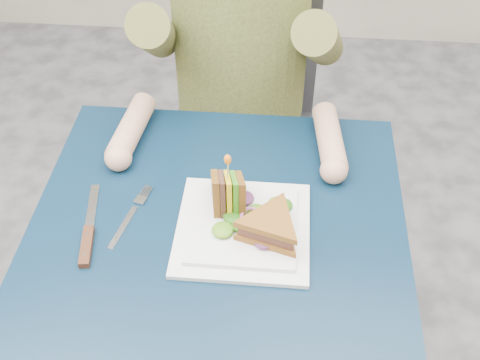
# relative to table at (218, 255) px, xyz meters

# --- Properties ---
(table) EXTENTS (0.75, 0.75, 0.73)m
(table) POSITION_rel_table_xyz_m (0.00, 0.00, 0.00)
(table) COLOR black
(table) RESTS_ON ground
(chair) EXTENTS (0.42, 0.40, 0.93)m
(chair) POSITION_rel_table_xyz_m (0.00, 0.65, -0.11)
(chair) COLOR #47474C
(chair) RESTS_ON ground
(diner) EXTENTS (0.54, 0.59, 0.74)m
(diner) POSITION_rel_table_xyz_m (-0.00, 0.54, 0.26)
(diner) COLOR #535828
(diner) RESTS_ON chair
(plate) EXTENTS (0.26, 0.26, 0.02)m
(plate) POSITION_rel_table_xyz_m (0.05, 0.00, 0.09)
(plate) COLOR white
(plate) RESTS_ON table
(sandwich_flat) EXTENTS (0.18, 0.18, 0.05)m
(sandwich_flat) POSITION_rel_table_xyz_m (0.11, -0.02, 0.12)
(sandwich_flat) COLOR brown
(sandwich_flat) RESTS_ON plate
(sandwich_upright) EXTENTS (0.09, 0.14, 0.14)m
(sandwich_upright) POSITION_rel_table_xyz_m (0.02, 0.05, 0.13)
(sandwich_upright) COLOR brown
(sandwich_upright) RESTS_ON plate
(fork) EXTENTS (0.06, 0.18, 0.01)m
(fork) POSITION_rel_table_xyz_m (-0.18, 0.02, 0.08)
(fork) COLOR silver
(fork) RESTS_ON table
(knife) EXTENTS (0.06, 0.22, 0.02)m
(knife) POSITION_rel_table_xyz_m (-0.24, -0.05, 0.09)
(knife) COLOR silver
(knife) RESTS_ON table
(toothpick) EXTENTS (0.01, 0.01, 0.06)m
(toothpick) POSITION_rel_table_xyz_m (0.02, 0.05, 0.20)
(toothpick) COLOR tan
(toothpick) RESTS_ON sandwich_upright
(toothpick_frill) EXTENTS (0.01, 0.01, 0.02)m
(toothpick_frill) POSITION_rel_table_xyz_m (0.02, 0.05, 0.23)
(toothpick_frill) COLOR orange
(toothpick_frill) RESTS_ON sandwich_upright
(lettuce_spill) EXTENTS (0.15, 0.13, 0.02)m
(lettuce_spill) POSITION_rel_table_xyz_m (0.06, 0.01, 0.11)
(lettuce_spill) COLOR #337A14
(lettuce_spill) RESTS_ON plate
(onion_ring) EXTENTS (0.04, 0.04, 0.02)m
(onion_ring) POSITION_rel_table_xyz_m (0.07, 0.01, 0.11)
(onion_ring) COLOR #9E4C7A
(onion_ring) RESTS_ON plate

